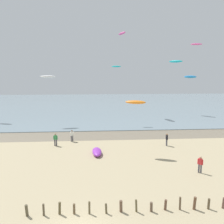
{
  "coord_description": "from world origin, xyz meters",
  "views": [
    {
      "loc": [
        1.14,
        -13.41,
        9.82
      ],
      "look_at": [
        3.03,
        12.01,
        5.68
      ],
      "focal_mm": 38.99,
      "sensor_mm": 36.0,
      "label": 1
    }
  ],
  "objects_px": {
    "person_nearest_camera": "(200,164)",
    "kite_aloft_2": "(136,102)",
    "person_right_flank": "(167,139)",
    "kite_aloft_7": "(48,77)",
    "person_by_waterline": "(56,139)",
    "kite_aloft_3": "(122,33)",
    "kite_aloft_5": "(176,61)",
    "person_mid_beach": "(72,135)",
    "kite_aloft_0": "(196,44)",
    "kite_aloft_4": "(190,77)",
    "kite_aloft_1": "(116,66)",
    "grounded_kite": "(97,152)"
  },
  "relations": [
    {
      "from": "person_nearest_camera",
      "to": "kite_aloft_2",
      "type": "relative_size",
      "value": 0.68
    },
    {
      "from": "person_right_flank",
      "to": "kite_aloft_7",
      "type": "bearing_deg",
      "value": 140.27
    },
    {
      "from": "person_by_waterline",
      "to": "kite_aloft_3",
      "type": "height_order",
      "value": "kite_aloft_3"
    },
    {
      "from": "kite_aloft_5",
      "to": "kite_aloft_7",
      "type": "relative_size",
      "value": 1.21
    },
    {
      "from": "person_mid_beach",
      "to": "kite_aloft_0",
      "type": "bearing_deg",
      "value": 17.92
    },
    {
      "from": "person_mid_beach",
      "to": "kite_aloft_3",
      "type": "height_order",
      "value": "kite_aloft_3"
    },
    {
      "from": "kite_aloft_3",
      "to": "kite_aloft_4",
      "type": "height_order",
      "value": "kite_aloft_3"
    },
    {
      "from": "person_right_flank",
      "to": "kite_aloft_2",
      "type": "distance_m",
      "value": 7.58
    },
    {
      "from": "kite_aloft_1",
      "to": "kite_aloft_7",
      "type": "distance_m",
      "value": 13.0
    },
    {
      "from": "kite_aloft_1",
      "to": "kite_aloft_2",
      "type": "bearing_deg",
      "value": -80.46
    },
    {
      "from": "person_by_waterline",
      "to": "kite_aloft_5",
      "type": "height_order",
      "value": "kite_aloft_5"
    },
    {
      "from": "kite_aloft_2",
      "to": "person_mid_beach",
      "type": "bearing_deg",
      "value": 167.73
    },
    {
      "from": "grounded_kite",
      "to": "kite_aloft_7",
      "type": "xyz_separation_m",
      "value": [
        -8.81,
        17.98,
        8.77
      ]
    },
    {
      "from": "person_mid_beach",
      "to": "kite_aloft_5",
      "type": "relative_size",
      "value": 0.49
    },
    {
      "from": "grounded_kite",
      "to": "kite_aloft_1",
      "type": "height_order",
      "value": "kite_aloft_1"
    },
    {
      "from": "person_nearest_camera",
      "to": "person_mid_beach",
      "type": "distance_m",
      "value": 18.21
    },
    {
      "from": "person_mid_beach",
      "to": "kite_aloft_4",
      "type": "bearing_deg",
      "value": -4.09
    },
    {
      "from": "person_nearest_camera",
      "to": "grounded_kite",
      "type": "height_order",
      "value": "person_nearest_camera"
    },
    {
      "from": "person_mid_beach",
      "to": "kite_aloft_5",
      "type": "xyz_separation_m",
      "value": [
        22.7,
        23.39,
        11.52
      ]
    },
    {
      "from": "person_by_waterline",
      "to": "grounded_kite",
      "type": "distance_m",
      "value": 6.79
    },
    {
      "from": "kite_aloft_5",
      "to": "person_mid_beach",
      "type": "bearing_deg",
      "value": -84.95
    },
    {
      "from": "kite_aloft_7",
      "to": "person_by_waterline",
      "type": "bearing_deg",
      "value": -86.28
    },
    {
      "from": "person_right_flank",
      "to": "kite_aloft_0",
      "type": "xyz_separation_m",
      "value": [
        7.46,
        9.61,
        13.6
      ]
    },
    {
      "from": "person_mid_beach",
      "to": "kite_aloft_1",
      "type": "xyz_separation_m",
      "value": [
        7.54,
        12.86,
        10.06
      ]
    },
    {
      "from": "grounded_kite",
      "to": "kite_aloft_3",
      "type": "distance_m",
      "value": 34.44
    },
    {
      "from": "person_mid_beach",
      "to": "person_right_flank",
      "type": "height_order",
      "value": "same"
    },
    {
      "from": "grounded_kite",
      "to": "kite_aloft_5",
      "type": "xyz_separation_m",
      "value": [
        19.19,
        29.18,
        12.13
      ]
    },
    {
      "from": "grounded_kite",
      "to": "kite_aloft_0",
      "type": "xyz_separation_m",
      "value": [
        16.93,
        12.41,
        14.21
      ]
    },
    {
      "from": "kite_aloft_3",
      "to": "person_right_flank",
      "type": "bearing_deg",
      "value": 173.69
    },
    {
      "from": "person_by_waterline",
      "to": "person_mid_beach",
      "type": "bearing_deg",
      "value": 43.38
    },
    {
      "from": "kite_aloft_3",
      "to": "grounded_kite",
      "type": "bearing_deg",
      "value": 154.17
    },
    {
      "from": "grounded_kite",
      "to": "kite_aloft_1",
      "type": "xyz_separation_m",
      "value": [
        4.03,
        18.66,
        10.67
      ]
    },
    {
      "from": "kite_aloft_2",
      "to": "kite_aloft_5",
      "type": "xyz_separation_m",
      "value": [
        14.48,
        28.81,
        6.14
      ]
    },
    {
      "from": "kite_aloft_4",
      "to": "kite_aloft_2",
      "type": "bearing_deg",
      "value": -177.24
    },
    {
      "from": "person_nearest_camera",
      "to": "kite_aloft_1",
      "type": "relative_size",
      "value": 0.93
    },
    {
      "from": "person_by_waterline",
      "to": "kite_aloft_5",
      "type": "bearing_deg",
      "value": 45.66
    },
    {
      "from": "kite_aloft_3",
      "to": "kite_aloft_7",
      "type": "distance_m",
      "value": 20.66
    },
    {
      "from": "kite_aloft_0",
      "to": "kite_aloft_2",
      "type": "distance_m",
      "value": 19.02
    },
    {
      "from": "person_by_waterline",
      "to": "kite_aloft_3",
      "type": "xyz_separation_m",
      "value": [
        11.74,
        24.63,
        17.69
      ]
    },
    {
      "from": "kite_aloft_1",
      "to": "kite_aloft_2",
      "type": "relative_size",
      "value": 0.73
    },
    {
      "from": "person_by_waterline",
      "to": "kite_aloft_0",
      "type": "height_order",
      "value": "kite_aloft_0"
    },
    {
      "from": "person_mid_beach",
      "to": "kite_aloft_0",
      "type": "xyz_separation_m",
      "value": [
        20.44,
        6.61,
        13.6
      ]
    },
    {
      "from": "grounded_kite",
      "to": "kite_aloft_1",
      "type": "distance_m",
      "value": 21.87
    },
    {
      "from": "person_right_flank",
      "to": "kite_aloft_0",
      "type": "distance_m",
      "value": 18.25
    },
    {
      "from": "kite_aloft_5",
      "to": "person_nearest_camera",
      "type": "bearing_deg",
      "value": -55.19
    },
    {
      "from": "grounded_kite",
      "to": "kite_aloft_3",
      "type": "height_order",
      "value": "kite_aloft_3"
    },
    {
      "from": "kite_aloft_4",
      "to": "kite_aloft_5",
      "type": "xyz_separation_m",
      "value": [
        6.14,
        24.57,
        3.19
      ]
    },
    {
      "from": "person_nearest_camera",
      "to": "kite_aloft_0",
      "type": "bearing_deg",
      "value": 69.92
    },
    {
      "from": "person_right_flank",
      "to": "kite_aloft_5",
      "type": "xyz_separation_m",
      "value": [
        9.72,
        26.39,
        11.52
      ]
    },
    {
      "from": "person_nearest_camera",
      "to": "kite_aloft_7",
      "type": "xyz_separation_m",
      "value": [
        -18.89,
        24.3,
        8.16
      ]
    }
  ]
}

